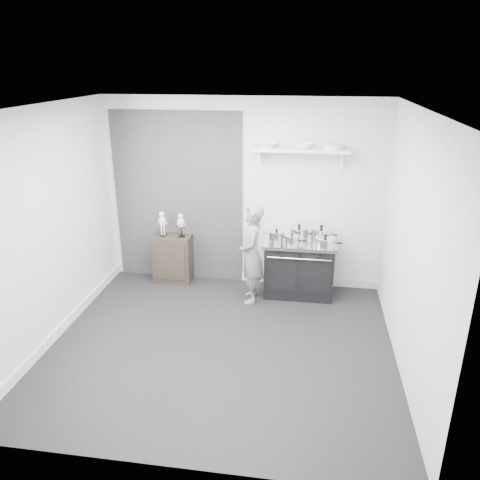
# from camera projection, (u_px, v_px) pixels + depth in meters

# --- Properties ---
(ground) EXTENTS (4.00, 4.00, 0.00)m
(ground) POSITION_uv_depth(u_px,v_px,m) (220.00, 345.00, 5.50)
(ground) COLOR black
(ground) RESTS_ON ground
(room_shell) EXTENTS (4.02, 3.62, 2.71)m
(room_shell) POSITION_uv_depth(u_px,v_px,m) (213.00, 208.00, 5.06)
(room_shell) COLOR beige
(room_shell) RESTS_ON ground
(wall_shelf) EXTENTS (1.30, 0.26, 0.24)m
(wall_shelf) POSITION_uv_depth(u_px,v_px,m) (301.00, 151.00, 6.22)
(wall_shelf) COLOR silver
(wall_shelf) RESTS_ON room_shell
(stove) EXTENTS (1.00, 0.63, 0.80)m
(stove) POSITION_uv_depth(u_px,v_px,m) (299.00, 267.00, 6.60)
(stove) COLOR black
(stove) RESTS_ON ground
(side_cabinet) EXTENTS (0.55, 0.32, 0.72)m
(side_cabinet) POSITION_uv_depth(u_px,v_px,m) (173.00, 259.00, 7.00)
(side_cabinet) COLOR black
(side_cabinet) RESTS_ON ground
(child) EXTENTS (0.39, 0.54, 1.38)m
(child) POSITION_uv_depth(u_px,v_px,m) (252.00, 254.00, 6.31)
(child) COLOR slate
(child) RESTS_ON ground
(pot_front_left) EXTENTS (0.30, 0.21, 0.19)m
(pot_front_left) POSITION_uv_depth(u_px,v_px,m) (277.00, 236.00, 6.41)
(pot_front_left) COLOR silver
(pot_front_left) RESTS_ON stove
(pot_back_left) EXTENTS (0.35, 0.26, 0.21)m
(pot_back_left) POSITION_uv_depth(u_px,v_px,m) (299.00, 233.00, 6.53)
(pot_back_left) COLOR silver
(pot_back_left) RESTS_ON stove
(pot_back_right) EXTENTS (0.36, 0.28, 0.22)m
(pot_back_right) POSITION_uv_depth(u_px,v_px,m) (321.00, 234.00, 6.47)
(pot_back_right) COLOR silver
(pot_back_right) RESTS_ON stove
(pot_front_right) EXTENTS (0.36, 0.28, 0.18)m
(pot_front_right) POSITION_uv_depth(u_px,v_px,m) (325.00, 242.00, 6.25)
(pot_front_right) COLOR silver
(pot_front_right) RESTS_ON stove
(pot_front_center) EXTENTS (0.29, 0.20, 0.16)m
(pot_front_center) POSITION_uv_depth(u_px,v_px,m) (292.00, 240.00, 6.32)
(pot_front_center) COLOR silver
(pot_front_center) RESTS_ON stove
(skeleton_full) EXTENTS (0.12, 0.08, 0.43)m
(skeleton_full) POSITION_uv_depth(u_px,v_px,m) (162.00, 222.00, 6.81)
(skeleton_full) COLOR silver
(skeleton_full) RESTS_ON side_cabinet
(skeleton_torso) EXTENTS (0.11, 0.07, 0.41)m
(skeleton_torso) POSITION_uv_depth(u_px,v_px,m) (181.00, 223.00, 6.78)
(skeleton_torso) COLOR silver
(skeleton_torso) RESTS_ON side_cabinet
(bowl_large) EXTENTS (0.30, 0.30, 0.07)m
(bowl_large) POSITION_uv_depth(u_px,v_px,m) (266.00, 145.00, 6.25)
(bowl_large) COLOR white
(bowl_large) RESTS_ON wall_shelf
(bowl_small) EXTENTS (0.23, 0.23, 0.07)m
(bowl_small) POSITION_uv_depth(u_px,v_px,m) (303.00, 146.00, 6.18)
(bowl_small) COLOR white
(bowl_small) RESTS_ON wall_shelf
(plate_stack) EXTENTS (0.25, 0.25, 0.06)m
(plate_stack) POSITION_uv_depth(u_px,v_px,m) (334.00, 147.00, 6.13)
(plate_stack) COLOR silver
(plate_stack) RESTS_ON wall_shelf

